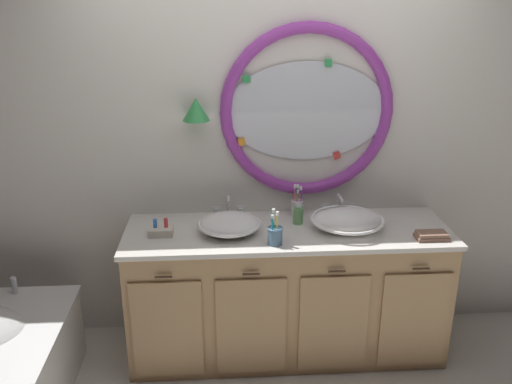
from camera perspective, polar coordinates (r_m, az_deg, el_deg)
name	(u,v)px	position (r m, az deg, el deg)	size (l,w,h in m)	color
ground_plane	(277,370)	(3.63, 2.22, -18.29)	(14.00, 14.00, 0.00)	silver
back_wall_assembly	(273,146)	(3.55, 1.79, 4.90)	(6.40, 0.26, 2.60)	silver
vanity_counter	(287,290)	(3.59, 3.25, -10.32)	(2.04, 0.66, 0.88)	tan
sink_basin_left	(229,224)	(3.32, -2.84, -3.40)	(0.39, 0.39, 0.11)	white
sink_basin_right	(347,220)	(3.40, 9.62, -2.92)	(0.46, 0.46, 0.13)	white
faucet_set_left	(229,209)	(3.55, -2.92, -1.76)	(0.21, 0.12, 0.15)	silver
faucet_set_right	(339,206)	(3.63, 8.74, -1.47)	(0.23, 0.15, 0.14)	silver
toothbrush_holder_left	(275,235)	(3.17, 2.03, -4.56)	(0.10, 0.10, 0.22)	slate
toothbrush_holder_right	(297,207)	(3.57, 4.38, -1.58)	(0.08, 0.08, 0.22)	white
soap_dispenser	(298,215)	(3.45, 4.48, -2.42)	(0.06, 0.07, 0.14)	#6BAD66
folded_hand_towel	(432,236)	(3.41, 18.09, -4.41)	(0.19, 0.11, 0.04)	#936B56
toiletry_basket	(161,230)	(3.35, -10.02, -4.00)	(0.14, 0.12, 0.11)	beige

